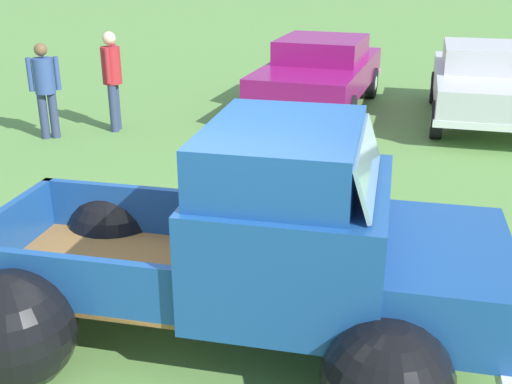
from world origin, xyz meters
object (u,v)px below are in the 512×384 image
Objects in this scene: show_car_1 at (486,81)px; spectator_0 at (45,85)px; show_car_0 at (320,71)px; vintage_pickup_truck at (262,261)px; spectator_1 at (112,75)px.

show_car_1 is 8.03m from spectator_0.
show_car_0 is 5.32m from spectator_0.
show_car_0 is at bearing 97.18° from spectator_0.
show_car_1 is (1.67, 8.18, 0.03)m from vintage_pickup_truck.
show_car_1 is 2.47× the size of spectator_1.
show_car_0 is 1.01× the size of show_car_1.
spectator_0 reaches higher than show_car_1.
vintage_pickup_truck reaches higher than show_car_1.
show_car_0 is 3.19m from show_car_1.
vintage_pickup_truck is 1.09× the size of show_car_0.
vintage_pickup_truck is at bearing -16.59° from show_car_1.
vintage_pickup_truck is at bearing 15.41° from spectator_0.
vintage_pickup_truck is 8.35m from show_car_1.
show_car_0 is 4.17m from spectator_1.
spectator_1 is (-6.30, -2.88, 0.23)m from show_car_1.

